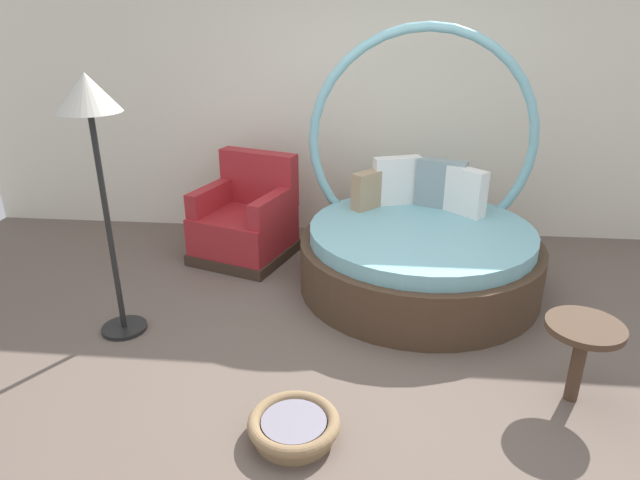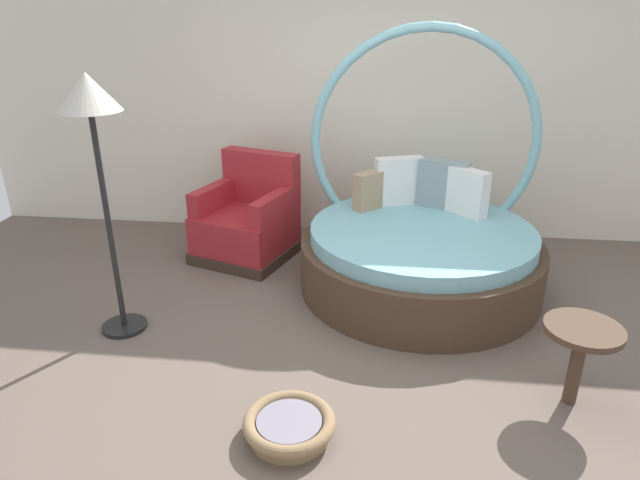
{
  "view_description": "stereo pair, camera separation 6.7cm",
  "coord_description": "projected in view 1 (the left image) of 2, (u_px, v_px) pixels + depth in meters",
  "views": [
    {
      "loc": [
        0.04,
        -3.25,
        2.2
      ],
      "look_at": [
        -0.33,
        0.63,
        0.55
      ],
      "focal_mm": 31.36,
      "sensor_mm": 36.0,
      "label": 1
    },
    {
      "loc": [
        0.11,
        -3.24,
        2.2
      ],
      "look_at": [
        -0.33,
        0.63,
        0.55
      ],
      "focal_mm": 31.36,
      "sensor_mm": 36.0,
      "label": 2
    }
  ],
  "objects": [
    {
      "name": "side_table",
      "position": [
        583.0,
        338.0,
        3.21
      ],
      "size": [
        0.44,
        0.44,
        0.52
      ],
      "color": "#473323",
      "rests_on": "ground_plane"
    },
    {
      "name": "red_armchair",
      "position": [
        246.0,
        222.0,
        5.18
      ],
      "size": [
        1.02,
        1.02,
        0.94
      ],
      "color": "#38281E",
      "rests_on": "ground_plane"
    },
    {
      "name": "ground_plane",
      "position": [
        358.0,
        352.0,
        3.85
      ],
      "size": [
        8.0,
        8.0,
        0.02
      ],
      "primitive_type": "cube",
      "color": "#66564C"
    },
    {
      "name": "floor_lamp",
      "position": [
        91.0,
        120.0,
        3.49
      ],
      "size": [
        0.4,
        0.4,
        1.82
      ],
      "color": "black",
      "rests_on": "ground_plane"
    },
    {
      "name": "round_daybed",
      "position": [
        420.0,
        241.0,
        4.64
      ],
      "size": [
        1.96,
        1.96,
        2.08
      ],
      "color": "#473323",
      "rests_on": "ground_plane"
    },
    {
      "name": "pet_basket",
      "position": [
        294.0,
        426.0,
        3.05
      ],
      "size": [
        0.51,
        0.51,
        0.13
      ],
      "color": "#8E704C",
      "rests_on": "ground_plane"
    },
    {
      "name": "back_wall",
      "position": [
        370.0,
        92.0,
        5.39
      ],
      "size": [
        8.0,
        0.12,
        2.82
      ],
      "primitive_type": "cube",
      "color": "silver",
      "rests_on": "ground_plane"
    }
  ]
}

